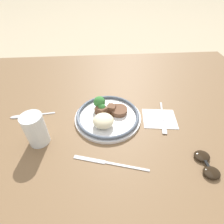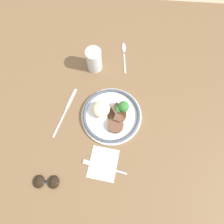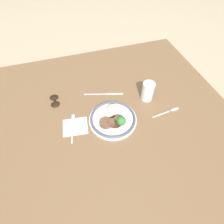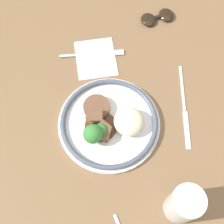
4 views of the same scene
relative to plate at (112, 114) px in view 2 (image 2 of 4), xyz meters
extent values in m
plane|color=tan|center=(-0.05, 0.03, -0.06)|extent=(8.00, 8.00, 0.00)
cube|color=brown|center=(-0.05, 0.03, -0.04)|extent=(1.36, 1.19, 0.05)
cube|color=white|center=(-0.19, 0.02, -0.02)|extent=(0.13, 0.12, 0.00)
cylinder|color=white|center=(0.00, 0.00, -0.01)|extent=(0.24, 0.24, 0.01)
torus|color=#4C5666|center=(0.00, 0.00, 0.00)|extent=(0.23, 0.23, 0.01)
ellipsoid|color=beige|center=(0.01, 0.04, 0.01)|extent=(0.07, 0.07, 0.04)
cylinder|color=brown|center=(-0.05, -0.02, 0.00)|extent=(0.06, 0.06, 0.02)
cylinder|color=#51331E|center=(0.00, -0.02, 0.00)|extent=(0.08, 0.08, 0.00)
cube|color=brown|center=(-0.02, -0.04, 0.00)|extent=(0.03, 0.03, 0.02)
cube|color=brown|center=(0.03, -0.02, 0.01)|extent=(0.04, 0.04, 0.03)
cube|color=brown|center=(0.02, -0.02, 0.01)|extent=(0.04, 0.04, 0.03)
cube|color=brown|center=(-0.02, -0.03, 0.01)|extent=(0.04, 0.04, 0.03)
cylinder|color=#669E51|center=(0.03, -0.04, 0.00)|extent=(0.02, 0.02, 0.02)
sphere|color=#387F38|center=(0.03, -0.04, 0.03)|extent=(0.04, 0.04, 0.04)
cylinder|color=#669E51|center=(0.02, -0.02, 0.00)|extent=(0.01, 0.01, 0.01)
sphere|color=#387F38|center=(0.02, -0.02, 0.02)|extent=(0.03, 0.03, 0.03)
cylinder|color=#669E51|center=(0.02, -0.02, 0.00)|extent=(0.01, 0.01, 0.01)
sphere|color=#387F38|center=(0.02, -0.02, 0.02)|extent=(0.03, 0.03, 0.03)
cylinder|color=yellow|center=(0.22, 0.09, 0.02)|extent=(0.06, 0.06, 0.08)
cylinder|color=white|center=(0.22, 0.09, 0.04)|extent=(0.07, 0.07, 0.11)
cube|color=silver|center=(-0.21, -0.02, -0.01)|extent=(0.03, 0.10, 0.00)
cube|color=silver|center=(-0.20, 0.06, -0.01)|extent=(0.03, 0.06, 0.00)
cube|color=silver|center=(-0.04, 0.20, -0.02)|extent=(0.13, 0.04, 0.00)
cube|color=silver|center=(0.06, 0.17, -0.02)|extent=(0.10, 0.04, 0.00)
cube|color=silver|center=(0.25, -0.04, -0.02)|extent=(0.10, 0.02, 0.00)
ellipsoid|color=silver|center=(0.33, -0.03, -0.01)|extent=(0.06, 0.02, 0.01)
ellipsoid|color=black|center=(-0.27, 0.19, -0.01)|extent=(0.05, 0.04, 0.01)
ellipsoid|color=black|center=(-0.27, 0.24, -0.01)|extent=(0.05, 0.04, 0.01)
cube|color=black|center=(-0.27, 0.22, -0.01)|extent=(0.01, 0.02, 0.00)
camera|label=1|loc=(0.02, 0.47, 0.43)|focal=28.00mm
camera|label=2|loc=(-0.29, -0.02, 0.82)|focal=35.00mm
camera|label=3|loc=(-0.16, -0.49, 0.71)|focal=28.00mm
camera|label=4|loc=(0.27, -0.07, 0.67)|focal=50.00mm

